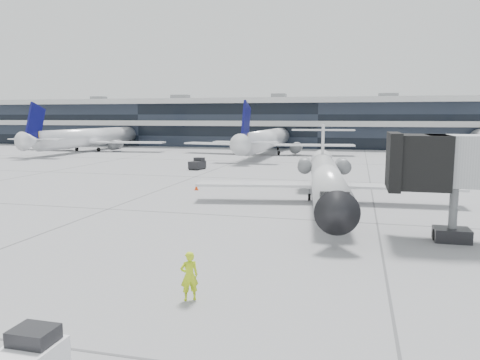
# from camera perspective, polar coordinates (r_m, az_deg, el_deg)

# --- Properties ---
(ground) EXTENTS (220.00, 220.00, 0.00)m
(ground) POSITION_cam_1_polar(r_m,az_deg,el_deg) (33.79, -0.88, -4.39)
(ground) COLOR gray
(ground) RESTS_ON ground
(terminal) EXTENTS (170.00, 22.00, 10.00)m
(terminal) POSITION_cam_1_polar(r_m,az_deg,el_deg) (114.23, 9.93, 6.61)
(terminal) COLOR black
(terminal) RESTS_ON ground
(bg_jet_left) EXTENTS (32.00, 40.00, 9.60)m
(bg_jet_left) POSITION_cam_1_polar(r_m,az_deg,el_deg) (102.33, -17.48, 3.44)
(bg_jet_left) COLOR white
(bg_jet_left) RESTS_ON ground
(bg_jet_center) EXTENTS (32.00, 40.00, 9.60)m
(bg_jet_center) POSITION_cam_1_polar(r_m,az_deg,el_deg) (88.74, 3.36, 3.18)
(bg_jet_center) COLOR white
(bg_jet_center) RESTS_ON ground
(regional_jet) EXTENTS (21.75, 27.17, 6.27)m
(regional_jet) POSITION_cam_1_polar(r_m,az_deg,el_deg) (39.07, 10.49, 0.32)
(regional_jet) COLOR silver
(regional_jet) RESTS_ON ground
(ramp_worker) EXTENTS (0.85, 0.79, 1.96)m
(ramp_worker) POSITION_cam_1_polar(r_m,az_deg,el_deg) (18.62, -6.20, -11.55)
(ramp_worker) COLOR #C4EA18
(ramp_worker) RESTS_ON ground
(traffic_cone) EXTENTS (0.53, 0.53, 0.59)m
(traffic_cone) POSITION_cam_1_polar(r_m,az_deg,el_deg) (45.56, -5.34, -0.89)
(traffic_cone) COLOR #E63A0C
(traffic_cone) RESTS_ON ground
(far_tug) EXTENTS (1.88, 2.68, 1.56)m
(far_tug) POSITION_cam_1_polar(r_m,az_deg,el_deg) (63.37, -5.20, 1.94)
(far_tug) COLOR black
(far_tug) RESTS_ON ground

